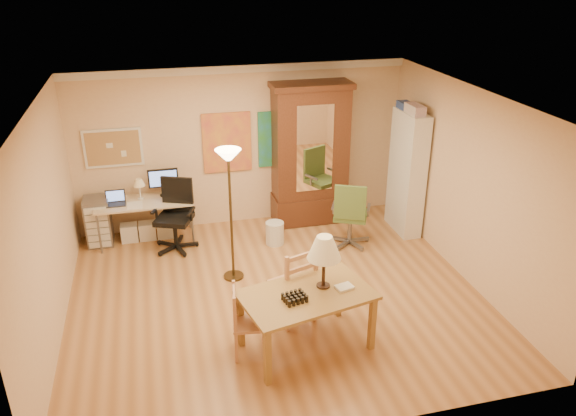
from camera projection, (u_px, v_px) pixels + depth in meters
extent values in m
plane|color=#A06738|center=(276.00, 295.00, 7.71)|extent=(5.50, 5.50, 0.00)
cube|color=white|center=(240.00, 69.00, 8.79)|extent=(5.50, 0.08, 0.12)
cube|color=tan|center=(113.00, 148.00, 8.82)|extent=(0.90, 0.04, 0.62)
cube|color=yellow|center=(227.00, 142.00, 9.24)|extent=(0.80, 0.04, 1.00)
cube|color=teal|center=(280.00, 139.00, 9.44)|extent=(0.75, 0.04, 0.95)
cube|color=olive|center=(307.00, 295.00, 6.41)|extent=(1.64, 1.20, 0.04)
cube|color=olive|center=(268.00, 357.00, 5.98)|extent=(0.08, 0.08, 0.70)
cube|color=olive|center=(372.00, 323.00, 6.53)|extent=(0.08, 0.08, 0.70)
cube|color=olive|center=(241.00, 320.00, 6.59)|extent=(0.08, 0.08, 0.70)
cube|color=olive|center=(338.00, 292.00, 7.14)|extent=(0.08, 0.08, 0.70)
cylinder|color=black|center=(323.00, 285.00, 6.54)|extent=(0.16, 0.16, 0.02)
cylinder|color=black|center=(324.00, 272.00, 6.46)|extent=(0.04, 0.04, 0.40)
cone|color=#FFF3C7|center=(324.00, 247.00, 6.33)|extent=(0.40, 0.40, 0.28)
cube|color=white|center=(344.00, 287.00, 6.50)|extent=(0.23, 0.19, 0.03)
cube|color=black|center=(295.00, 298.00, 6.25)|extent=(0.32, 0.27, 0.08)
cube|color=#B37F52|center=(292.00, 284.00, 7.03)|extent=(0.61, 0.60, 0.04)
cube|color=#B37F52|center=(297.00, 290.00, 7.40)|extent=(0.06, 0.06, 0.48)
cube|color=#B37F52|center=(270.00, 299.00, 7.19)|extent=(0.06, 0.06, 0.48)
cube|color=#B37F52|center=(315.00, 304.00, 7.09)|extent=(0.06, 0.06, 0.48)
cube|color=#B37F52|center=(287.00, 315.00, 6.88)|extent=(0.06, 0.06, 0.48)
cube|color=#B37F52|center=(316.00, 267.00, 6.87)|extent=(0.06, 0.06, 0.55)
cube|color=#B37F52|center=(287.00, 277.00, 6.66)|extent=(0.06, 0.06, 0.55)
cube|color=#B37F52|center=(302.00, 268.00, 6.75)|extent=(0.41, 0.17, 0.06)
cube|color=#B37F52|center=(250.00, 322.00, 6.45)|extent=(0.44, 0.45, 0.04)
cube|color=#B37F52|center=(266.00, 346.00, 6.40)|extent=(0.04, 0.04, 0.40)
cube|color=#B37F52|center=(263.00, 328.00, 6.71)|extent=(0.04, 0.04, 0.40)
cube|color=#B37F52|center=(236.00, 348.00, 6.36)|extent=(0.04, 0.04, 0.40)
cube|color=#B37F52|center=(236.00, 329.00, 6.68)|extent=(0.04, 0.04, 0.40)
cube|color=#B37F52|center=(235.00, 315.00, 6.18)|extent=(0.04, 0.04, 0.46)
cube|color=#B37F52|center=(234.00, 298.00, 6.50)|extent=(0.04, 0.04, 0.46)
cube|color=#B37F52|center=(234.00, 303.00, 6.32)|extent=(0.07, 0.35, 0.05)
cylinder|color=#3D3018|center=(234.00, 276.00, 8.14)|extent=(0.29, 0.29, 0.03)
cylinder|color=#3D3018|center=(231.00, 219.00, 7.76)|extent=(0.04, 0.04, 1.83)
cone|color=#FFE0A5|center=(228.00, 155.00, 7.38)|extent=(0.35, 0.35, 0.15)
cube|color=#BFB28C|center=(144.00, 202.00, 8.93)|extent=(1.53, 0.67, 0.03)
cylinder|color=slate|center=(99.00, 234.00, 8.66)|extent=(0.03, 0.03, 0.67)
cylinder|color=slate|center=(192.00, 224.00, 8.98)|extent=(0.03, 0.03, 0.67)
cylinder|color=slate|center=(101.00, 219.00, 9.17)|extent=(0.03, 0.03, 0.67)
cylinder|color=slate|center=(189.00, 210.00, 9.49)|extent=(0.03, 0.03, 0.67)
cube|color=black|center=(116.00, 204.00, 8.79)|extent=(0.31, 0.21, 0.02)
cube|color=black|center=(115.00, 195.00, 8.88)|extent=(0.31, 0.05, 0.20)
cube|color=black|center=(163.00, 178.00, 9.00)|extent=(0.48, 0.04, 0.31)
cone|color=#FFF3C7|center=(139.00, 182.00, 8.88)|extent=(0.19, 0.19, 0.11)
cube|color=white|center=(135.00, 205.00, 8.77)|extent=(0.24, 0.31, 0.01)
cube|color=maroon|center=(177.00, 196.00, 8.98)|extent=(0.21, 0.15, 0.11)
cube|color=white|center=(129.00, 233.00, 9.13)|extent=(0.27, 0.23, 0.29)
cube|color=white|center=(147.00, 231.00, 9.20)|extent=(0.27, 0.23, 0.29)
cube|color=silver|center=(165.00, 229.00, 9.26)|extent=(0.27, 0.23, 0.29)
cylinder|color=black|center=(175.00, 234.00, 8.82)|extent=(0.07, 0.07, 0.43)
cube|color=black|center=(174.00, 219.00, 8.72)|extent=(0.67, 0.66, 0.08)
cube|color=black|center=(177.00, 194.00, 8.80)|extent=(0.48, 0.24, 0.56)
cube|color=black|center=(156.00, 209.00, 8.69)|extent=(0.17, 0.32, 0.03)
cube|color=black|center=(191.00, 212.00, 8.61)|extent=(0.17, 0.32, 0.03)
cylinder|color=slate|center=(350.00, 229.00, 8.98)|extent=(0.06, 0.06, 0.42)
cube|color=#53692F|center=(351.00, 215.00, 8.88)|extent=(0.66, 0.65, 0.07)
cube|color=#53692F|center=(350.00, 203.00, 8.55)|extent=(0.46, 0.25, 0.55)
cube|color=slate|center=(369.00, 208.00, 8.78)|extent=(0.17, 0.30, 0.03)
cube|color=slate|center=(334.00, 205.00, 8.87)|extent=(0.17, 0.30, 0.03)
cube|color=slate|center=(98.00, 221.00, 8.95)|extent=(0.39, 0.45, 0.78)
cube|color=silver|center=(98.00, 227.00, 8.75)|extent=(0.33, 0.02, 0.67)
cube|color=#3E2010|center=(310.00, 156.00, 9.45)|extent=(1.23, 0.56, 2.34)
cube|color=#3E2010|center=(309.00, 206.00, 9.83)|extent=(1.27, 0.60, 0.47)
cube|color=white|center=(315.00, 149.00, 9.11)|extent=(0.61, 0.01, 1.45)
cube|color=#3E2010|center=(311.00, 85.00, 8.95)|extent=(1.32, 0.62, 0.09)
cube|color=white|center=(407.00, 173.00, 9.17)|extent=(0.31, 0.81, 2.04)
cube|color=#993333|center=(406.00, 206.00, 9.24)|extent=(0.18, 0.41, 0.24)
cube|color=#334C99|center=(403.00, 130.00, 9.06)|extent=(0.18, 0.29, 0.20)
cylinder|color=silver|center=(275.00, 233.00, 9.02)|extent=(0.30, 0.30, 0.37)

